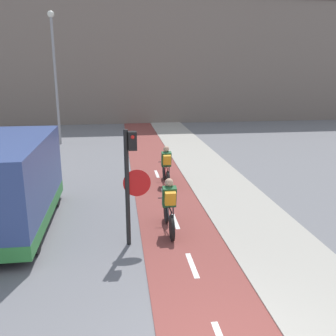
{
  "coord_description": "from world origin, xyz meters",
  "views": [
    {
      "loc": [
        -1.54,
        -4.37,
        4.29
      ],
      "look_at": [
        0.0,
        7.04,
        1.2
      ],
      "focal_mm": 40.0,
      "sensor_mm": 36.0,
      "label": 1
    }
  ],
  "objects": [
    {
      "name": "cyclist_far",
      "position": [
        0.21,
        9.08,
        0.71
      ],
      "size": [
        0.46,
        1.78,
        1.48
      ],
      "color": "black",
      "rests_on": "ground_plane"
    },
    {
      "name": "street_lamp_far",
      "position": [
        -4.88,
        17.67,
        4.39
      ],
      "size": [
        0.36,
        0.36,
        7.24
      ],
      "color": "gray",
      "rests_on": "ground_plane"
    },
    {
      "name": "van",
      "position": [
        -4.53,
        5.7,
        1.21
      ],
      "size": [
        2.1,
        4.96,
        2.46
      ],
      "color": "#334784",
      "rests_on": "ground_plane"
    },
    {
      "name": "traffic_light_pole",
      "position": [
        -1.28,
        4.27,
        1.81
      ],
      "size": [
        0.67,
        0.25,
        2.91
      ],
      "color": "black",
      "rests_on": "ground_plane"
    },
    {
      "name": "cyclist_near",
      "position": [
        -0.26,
        4.87,
        0.71
      ],
      "size": [
        0.46,
        1.81,
        1.5
      ],
      "color": "black",
      "rests_on": "ground_plane"
    },
    {
      "name": "building_row_background",
      "position": [
        0.0,
        27.84,
        4.97
      ],
      "size": [
        60.0,
        5.2,
        9.92
      ],
      "color": "slate",
      "rests_on": "ground_plane"
    }
  ]
}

